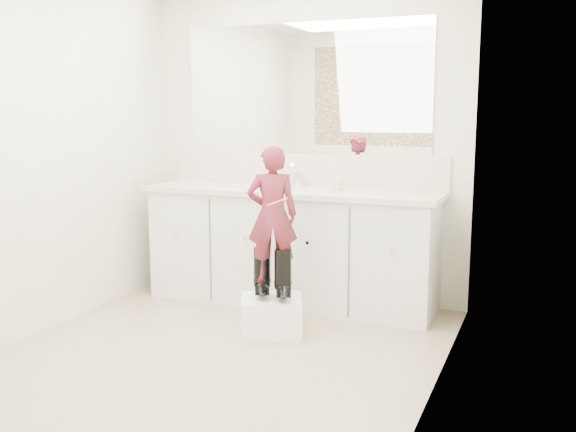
% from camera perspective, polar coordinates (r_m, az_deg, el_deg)
% --- Properties ---
extents(floor, '(3.00, 3.00, 0.00)m').
position_cam_1_polar(floor, '(3.99, -6.60, -12.36)').
color(floor, '#867957').
rests_on(floor, ground).
extents(wall_back, '(2.60, 0.00, 2.60)m').
position_cam_1_polar(wall_back, '(5.07, 1.45, 6.27)').
color(wall_back, beige).
rests_on(wall_back, floor).
extents(wall_front, '(2.60, 0.00, 2.60)m').
position_cam_1_polar(wall_front, '(2.53, -23.90, 2.46)').
color(wall_front, beige).
rests_on(wall_front, floor).
extents(wall_left, '(0.00, 3.00, 3.00)m').
position_cam_1_polar(wall_left, '(4.50, -21.58, 5.24)').
color(wall_left, beige).
rests_on(wall_left, floor).
extents(wall_right, '(0.00, 3.00, 3.00)m').
position_cam_1_polar(wall_right, '(3.28, 13.32, 4.39)').
color(wall_right, beige).
rests_on(wall_right, floor).
extents(vanity_cabinet, '(2.20, 0.55, 0.85)m').
position_cam_1_polar(vanity_cabinet, '(4.92, 0.26, -2.93)').
color(vanity_cabinet, silver).
rests_on(vanity_cabinet, floor).
extents(countertop, '(2.28, 0.58, 0.04)m').
position_cam_1_polar(countertop, '(4.83, 0.20, 2.19)').
color(countertop, beige).
rests_on(countertop, vanity_cabinet).
extents(backsplash, '(2.28, 0.03, 0.25)m').
position_cam_1_polar(backsplash, '(5.07, 1.38, 4.17)').
color(backsplash, beige).
rests_on(backsplash, countertop).
extents(mirror, '(2.00, 0.02, 1.00)m').
position_cam_1_polar(mirror, '(5.06, 1.42, 11.24)').
color(mirror, white).
rests_on(mirror, wall_back).
extents(faucet, '(0.08, 0.08, 0.10)m').
position_cam_1_polar(faucet, '(4.98, 0.92, 3.21)').
color(faucet, silver).
rests_on(faucet, countertop).
extents(cup, '(0.12, 0.12, 0.10)m').
position_cam_1_polar(cup, '(4.78, 4.42, 2.94)').
color(cup, beige).
rests_on(cup, countertop).
extents(soap_bottle, '(0.13, 0.13, 0.22)m').
position_cam_1_polar(soap_bottle, '(4.92, -1.24, 3.83)').
color(soap_bottle, silver).
rests_on(soap_bottle, countertop).
extents(step_stool, '(0.49, 0.46, 0.25)m').
position_cam_1_polar(step_stool, '(4.31, -1.48, -8.85)').
color(step_stool, white).
rests_on(step_stool, floor).
extents(boot_left, '(0.20, 0.25, 0.33)m').
position_cam_1_polar(boot_left, '(4.28, -2.31, -4.96)').
color(boot_left, black).
rests_on(boot_left, step_stool).
extents(boot_right, '(0.20, 0.25, 0.33)m').
position_cam_1_polar(boot_right, '(4.22, -0.45, -5.16)').
color(boot_right, black).
rests_on(boot_right, step_stool).
extents(toddler, '(0.39, 0.33, 0.90)m').
position_cam_1_polar(toddler, '(4.17, -1.41, 0.10)').
color(toddler, '#9E304A').
rests_on(toddler, step_stool).
extents(toothbrush, '(0.13, 0.07, 0.06)m').
position_cam_1_polar(toothbrush, '(4.05, -0.97, 1.26)').
color(toothbrush, '#E25882').
rests_on(toothbrush, toddler).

